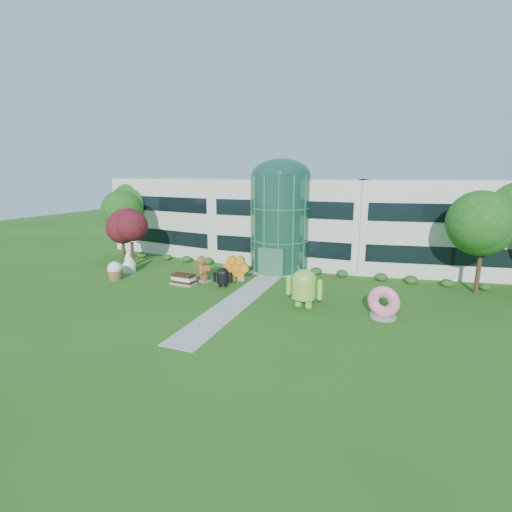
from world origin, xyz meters
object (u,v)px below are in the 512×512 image
at_px(android_green, 304,285).
at_px(android_black, 223,276).
at_px(gingerbread, 202,268).
at_px(donut, 384,302).

relative_size(android_green, android_black, 1.66).
xyz_separation_m(android_green, gingerbread, (-10.56, 3.26, -0.48)).
relative_size(android_green, gingerbread, 1.28).
relative_size(android_black, donut, 0.88).
height_order(android_black, gingerbread, gingerbread).
xyz_separation_m(android_green, donut, (5.77, -0.22, -0.54)).
xyz_separation_m(android_black, gingerbread, (-2.60, 0.95, 0.21)).
relative_size(donut, gingerbread, 0.88).
bearing_deg(android_black, android_green, -30.49).
height_order(android_black, donut, donut).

